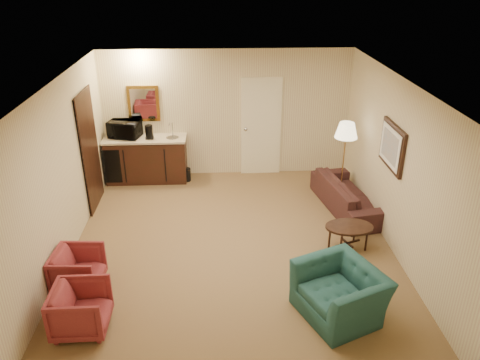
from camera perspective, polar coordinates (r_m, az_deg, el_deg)
The scene contains 12 objects.
ground at distance 7.41m, azimuth -0.89°, elevation -8.65°, with size 6.00×6.00×0.00m, color olive.
room_walls at distance 7.33m, azimuth -1.97°, elevation 5.98°, with size 5.02×6.01×2.61m.
wetbar_cabinet at distance 9.71m, azimuth -11.31°, elevation 2.51°, with size 1.64×0.58×0.92m, color #341710.
sofa at distance 8.66m, azimuth 13.14°, elevation -1.24°, with size 1.89×0.55×0.74m, color black.
teal_armchair at distance 6.13m, azimuth 12.17°, elevation -12.42°, with size 1.02×0.67×0.90m, color #225553.
rose_chair_near at distance 6.88m, azimuth -19.15°, elevation -10.07°, with size 0.62×0.58×0.64m, color #9A3532.
rose_chair_far at distance 6.17m, azimuth -18.84°, elevation -14.45°, with size 0.65×0.60×0.66m, color #9A3532.
coffee_table at distance 7.53m, azimuth 13.03°, elevation -6.86°, with size 0.74×0.50×0.43m, color black.
floor_lamp at distance 8.80m, azimuth 12.47°, elevation 2.13°, with size 0.41×0.41×1.54m, color #AE7C3A.
waste_bin at distance 9.68m, azimuth -6.64°, elevation 0.66°, with size 0.21×0.21×0.26m, color black.
microwave at distance 9.61m, azimuth -13.92°, elevation 6.26°, with size 0.60×0.33×0.41m, color black.
coffee_maker at distance 9.43m, azimuth -11.02°, elevation 5.76°, with size 0.15×0.15×0.28m, color black.
Camera 1 is at (-0.21, -6.15, 4.14)m, focal length 35.00 mm.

